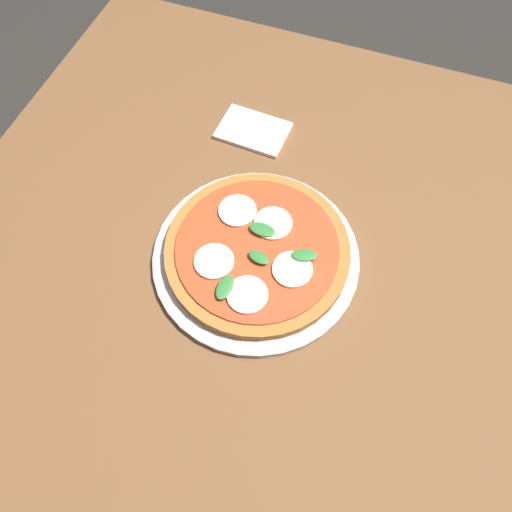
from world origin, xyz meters
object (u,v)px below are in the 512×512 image
Objects in this scene: dining_table at (282,301)px; serving_tray at (256,257)px; pizza at (257,250)px; napkin at (253,131)px.

dining_table is 0.12m from serving_tray.
pizza is at bearing 82.82° from serving_tray.
serving_tray is 0.02m from pizza.
napkin is at bearing 111.15° from serving_tray.
napkin is at bearing 119.58° from dining_table.
napkin reaches higher than dining_table.
pizza reaches higher than serving_tray.
dining_table is at bearing -19.68° from pizza.
pizza is (0.00, 0.00, 0.02)m from serving_tray.
serving_tray is (-0.06, 0.02, 0.10)m from dining_table.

